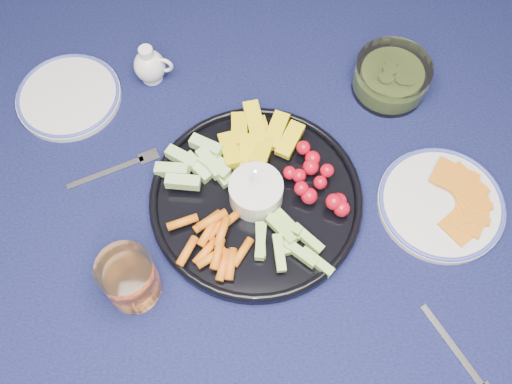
{
  "coord_description": "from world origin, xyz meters",
  "views": [
    {
      "loc": [
        -0.03,
        -0.5,
        1.6
      ],
      "look_at": [
        -0.04,
        -0.1,
        0.78
      ],
      "focal_mm": 40.0,
      "sensor_mm": 36.0,
      "label": 1
    }
  ],
  "objects_px": {
    "pickle_bowl": "(391,78)",
    "side_plate_extra": "(69,96)",
    "juice_tumbler": "(130,280)",
    "creamer_pitcher": "(150,66)",
    "crudite_platter": "(254,197)",
    "dining_table": "(277,175)",
    "cheese_plate": "(442,203)"
  },
  "relations": [
    {
      "from": "side_plate_extra",
      "to": "cheese_plate",
      "type": "bearing_deg",
      "value": -16.87
    },
    {
      "from": "cheese_plate",
      "to": "juice_tumbler",
      "type": "relative_size",
      "value": 2.13
    },
    {
      "from": "dining_table",
      "to": "crudite_platter",
      "type": "relative_size",
      "value": 4.8
    },
    {
      "from": "crudite_platter",
      "to": "cheese_plate",
      "type": "bearing_deg",
      "value": 0.41
    },
    {
      "from": "dining_table",
      "to": "pickle_bowl",
      "type": "xyz_separation_m",
      "value": [
        0.2,
        0.14,
        0.12
      ]
    },
    {
      "from": "crudite_platter",
      "to": "creamer_pitcher",
      "type": "height_order",
      "value": "crudite_platter"
    },
    {
      "from": "crudite_platter",
      "to": "pickle_bowl",
      "type": "relative_size",
      "value": 2.59
    },
    {
      "from": "juice_tumbler",
      "to": "pickle_bowl",
      "type": "bearing_deg",
      "value": 43.14
    },
    {
      "from": "crudite_platter",
      "to": "pickle_bowl",
      "type": "height_order",
      "value": "crudite_platter"
    },
    {
      "from": "pickle_bowl",
      "to": "side_plate_extra",
      "type": "xyz_separation_m",
      "value": [
        -0.58,
        -0.04,
        -0.02
      ]
    },
    {
      "from": "creamer_pitcher",
      "to": "pickle_bowl",
      "type": "height_order",
      "value": "creamer_pitcher"
    },
    {
      "from": "pickle_bowl",
      "to": "cheese_plate",
      "type": "height_order",
      "value": "pickle_bowl"
    },
    {
      "from": "crudite_platter",
      "to": "pickle_bowl",
      "type": "xyz_separation_m",
      "value": [
        0.24,
        0.24,
        0.01
      ]
    },
    {
      "from": "dining_table",
      "to": "crudite_platter",
      "type": "bearing_deg",
      "value": -112.18
    },
    {
      "from": "pickle_bowl",
      "to": "side_plate_extra",
      "type": "relative_size",
      "value": 0.72
    },
    {
      "from": "dining_table",
      "to": "cheese_plate",
      "type": "bearing_deg",
      "value": -19.77
    },
    {
      "from": "pickle_bowl",
      "to": "cheese_plate",
      "type": "distance_m",
      "value": 0.25
    },
    {
      "from": "creamer_pitcher",
      "to": "cheese_plate",
      "type": "distance_m",
      "value": 0.56
    },
    {
      "from": "dining_table",
      "to": "juice_tumbler",
      "type": "distance_m",
      "value": 0.36
    },
    {
      "from": "pickle_bowl",
      "to": "juice_tumbler",
      "type": "bearing_deg",
      "value": -136.86
    },
    {
      "from": "creamer_pitcher",
      "to": "juice_tumbler",
      "type": "bearing_deg",
      "value": -87.63
    },
    {
      "from": "dining_table",
      "to": "side_plate_extra",
      "type": "distance_m",
      "value": 0.4
    },
    {
      "from": "pickle_bowl",
      "to": "juice_tumbler",
      "type": "height_order",
      "value": "juice_tumbler"
    },
    {
      "from": "crudite_platter",
      "to": "juice_tumbler",
      "type": "height_order",
      "value": "crudite_platter"
    },
    {
      "from": "crudite_platter",
      "to": "juice_tumbler",
      "type": "distance_m",
      "value": 0.23
    },
    {
      "from": "dining_table",
      "to": "pickle_bowl",
      "type": "height_order",
      "value": "pickle_bowl"
    },
    {
      "from": "juice_tumbler",
      "to": "creamer_pitcher",
      "type": "bearing_deg",
      "value": 92.37
    },
    {
      "from": "creamer_pitcher",
      "to": "side_plate_extra",
      "type": "xyz_separation_m",
      "value": [
        -0.15,
        -0.05,
        -0.03
      ]
    },
    {
      "from": "pickle_bowl",
      "to": "juice_tumbler",
      "type": "relative_size",
      "value": 1.38
    },
    {
      "from": "side_plate_extra",
      "to": "pickle_bowl",
      "type": "bearing_deg",
      "value": 3.96
    },
    {
      "from": "juice_tumbler",
      "to": "dining_table",
      "type": "bearing_deg",
      "value": 48.76
    },
    {
      "from": "crudite_platter",
      "to": "creamer_pitcher",
      "type": "bearing_deg",
      "value": 127.98
    }
  ]
}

